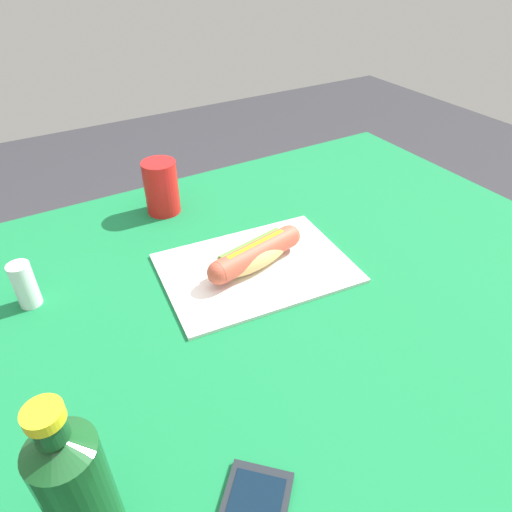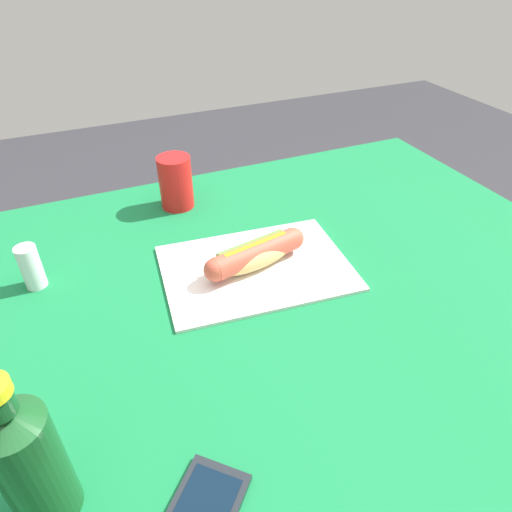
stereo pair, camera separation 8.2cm
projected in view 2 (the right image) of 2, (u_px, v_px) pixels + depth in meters
ground_plane at (284, 484)px, 1.26m from camera, size 6.00×6.00×0.00m
dining_table at (295, 327)px, 0.90m from camera, size 1.15×0.93×0.73m
paper_wrapper at (256, 268)px, 0.84m from camera, size 0.36×0.27×0.01m
hot_dog at (256, 254)px, 0.82m from camera, size 0.21×0.08×0.05m
soda_bottle at (29, 461)px, 0.45m from camera, size 0.07×0.07×0.21m
drinking_cup at (176, 182)px, 1.00m from camera, size 0.07×0.07×0.12m
salt_shaker at (31, 267)px, 0.78m from camera, size 0.04×0.04×0.08m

